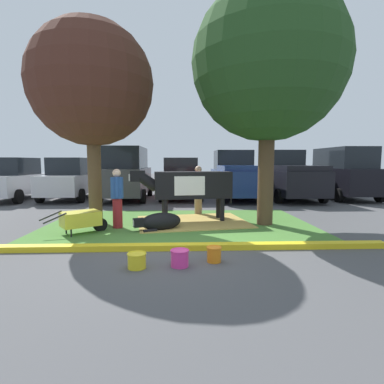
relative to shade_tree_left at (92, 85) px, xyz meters
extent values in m
plane|color=#4C4C4F|center=(2.27, -2.61, -4.03)|extent=(80.00, 80.00, 0.00)
cube|color=#477A33|center=(2.49, -0.29, -4.02)|extent=(7.62, 4.77, 0.02)
cube|color=yellow|center=(2.49, -2.82, -3.97)|extent=(8.82, 0.24, 0.12)
cube|color=tan|center=(2.89, -0.06, -4.00)|extent=(3.54, 2.88, 0.04)
cylinder|color=brown|center=(0.00, 0.00, -2.62)|extent=(0.39, 0.39, 2.81)
sphere|color=#4C281E|center=(0.00, 0.00, 0.03)|extent=(3.53, 3.53, 3.53)
cylinder|color=#4C3823|center=(4.98, -0.43, -2.50)|extent=(0.45, 0.45, 3.04)
sphere|color=#23471E|center=(4.98, -0.43, 0.52)|extent=(4.28, 4.28, 4.28)
cube|color=black|center=(2.91, 0.14, -2.90)|extent=(2.37, 0.96, 0.80)
cube|color=white|center=(2.76, 0.12, -2.90)|extent=(0.98, 0.82, 0.56)
cylinder|color=black|center=(1.59, -0.02, -2.80)|extent=(0.67, 0.39, 0.58)
cube|color=black|center=(1.27, -0.06, -2.62)|extent=(0.47, 0.31, 0.32)
cube|color=white|center=(1.07, -0.08, -2.66)|extent=(0.14, 0.21, 0.20)
cylinder|color=black|center=(2.08, -0.21, -3.66)|extent=(0.14, 0.14, 0.73)
cylinder|color=black|center=(2.02, 0.28, -3.66)|extent=(0.14, 0.14, 0.73)
cylinder|color=black|center=(3.80, -0.01, -3.66)|extent=(0.14, 0.14, 0.73)
cylinder|color=black|center=(3.74, 0.48, -3.66)|extent=(0.14, 0.14, 0.73)
cylinder|color=black|center=(4.10, 0.28, -3.15)|extent=(0.06, 0.06, 0.70)
ellipsoid|color=black|center=(2.01, -1.05, -3.79)|extent=(1.20, 0.85, 0.48)
cube|color=black|center=(1.45, -1.27, -3.77)|extent=(0.33, 0.29, 0.22)
cube|color=silver|center=(1.34, -1.31, -3.77)|extent=(0.09, 0.11, 0.16)
cylinder|color=black|center=(1.75, -1.34, -3.97)|extent=(0.36, 0.22, 0.10)
cylinder|color=maroon|center=(0.80, -0.75, -3.61)|extent=(0.26, 0.26, 0.84)
cylinder|color=#23478C|center=(0.80, -0.75, -2.90)|extent=(0.34, 0.34, 0.58)
sphere|color=beige|center=(0.80, -0.75, -2.50)|extent=(0.23, 0.23, 0.23)
cylinder|color=#23478C|center=(0.76, -0.53, -2.87)|extent=(0.09, 0.09, 0.55)
cylinder|color=#23478C|center=(0.84, -0.97, -2.87)|extent=(0.09, 0.09, 0.55)
cylinder|color=#9E7F5B|center=(3.15, 1.30, -3.59)|extent=(0.26, 0.26, 0.86)
cylinder|color=maroon|center=(3.15, 1.30, -2.87)|extent=(0.34, 0.34, 0.59)
sphere|color=tan|center=(3.15, 1.30, -2.45)|extent=(0.23, 0.23, 0.23)
cylinder|color=maroon|center=(3.36, 1.34, -2.84)|extent=(0.09, 0.09, 0.56)
cylinder|color=maroon|center=(2.93, 1.26, -2.84)|extent=(0.09, 0.09, 0.56)
cube|color=gold|center=(0.01, -1.39, -3.63)|extent=(1.08, 1.01, 0.36)
cylinder|color=black|center=(0.41, -1.10, -3.85)|extent=(0.35, 0.29, 0.36)
cylinder|color=black|center=(-0.37, -1.38, -3.91)|extent=(0.04, 0.04, 0.24)
cylinder|color=black|center=(-0.11, -1.74, -3.91)|extent=(0.04, 0.04, 0.24)
cylinder|color=black|center=(-0.65, -1.58, -3.51)|extent=(0.46, 0.34, 0.23)
cylinder|color=black|center=(-0.40, -1.94, -3.51)|extent=(0.46, 0.34, 0.23)
cylinder|color=yellow|center=(1.77, -3.88, -3.90)|extent=(0.31, 0.31, 0.25)
torus|color=yellow|center=(1.77, -3.88, -3.77)|extent=(0.34, 0.34, 0.02)
cylinder|color=#EA3893|center=(2.51, -3.82, -3.88)|extent=(0.31, 0.31, 0.29)
torus|color=#EA3893|center=(2.51, -3.82, -3.74)|extent=(0.33, 0.33, 0.02)
cylinder|color=orange|center=(3.14, -3.61, -3.89)|extent=(0.26, 0.26, 0.27)
torus|color=orange|center=(3.14, -3.61, -3.75)|extent=(0.28, 0.28, 0.02)
cube|color=silver|center=(-5.42, 5.67, -3.26)|extent=(1.81, 4.40, 0.90)
cube|color=black|center=(-5.42, 5.67, -2.41)|extent=(1.59, 2.20, 0.80)
cylinder|color=black|center=(-6.32, 7.10, -3.71)|extent=(0.22, 0.64, 0.64)
cylinder|color=black|center=(-4.52, 7.10, -3.71)|extent=(0.22, 0.64, 0.64)
cylinder|color=black|center=(-4.52, 4.24, -3.71)|extent=(0.22, 0.64, 0.64)
cube|color=silver|center=(-2.80, 5.94, -3.26)|extent=(1.81, 4.40, 0.90)
cube|color=black|center=(-2.80, 5.94, -2.41)|extent=(1.59, 2.20, 0.80)
cylinder|color=black|center=(-3.70, 7.37, -3.71)|extent=(0.22, 0.64, 0.64)
cylinder|color=black|center=(-1.90, 7.36, -3.71)|extent=(0.22, 0.64, 0.64)
cylinder|color=black|center=(-3.71, 4.51, -3.71)|extent=(0.22, 0.64, 0.64)
cylinder|color=black|center=(-1.91, 4.50, -3.71)|extent=(0.22, 0.64, 0.64)
cube|color=#3D3D42|center=(-0.06, 5.64, -3.11)|extent=(1.91, 4.60, 1.20)
cube|color=black|center=(-0.06, 5.64, -2.01)|extent=(1.68, 3.20, 1.00)
cylinder|color=black|center=(-1.00, 7.13, -3.71)|extent=(0.22, 0.64, 0.64)
cylinder|color=black|center=(0.90, 7.13, -3.71)|extent=(0.22, 0.64, 0.64)
cylinder|color=black|center=(-1.01, 4.14, -3.71)|extent=(0.22, 0.64, 0.64)
cylinder|color=black|center=(0.89, 4.14, -3.71)|extent=(0.22, 0.64, 0.64)
cube|color=red|center=(2.56, 6.07, -3.26)|extent=(1.81, 4.40, 0.90)
cube|color=black|center=(2.56, 6.07, -2.41)|extent=(1.59, 2.20, 0.80)
cylinder|color=black|center=(1.66, 7.50, -3.71)|extent=(0.22, 0.64, 0.64)
cylinder|color=black|center=(3.46, 7.50, -3.71)|extent=(0.22, 0.64, 0.64)
cylinder|color=black|center=(1.66, 4.64, -3.71)|extent=(0.22, 0.64, 0.64)
cylinder|color=black|center=(3.46, 4.64, -3.71)|extent=(0.22, 0.64, 0.64)
cube|color=navy|center=(5.32, 5.90, -3.16)|extent=(2.01, 5.40, 1.10)
cube|color=black|center=(5.32, 6.84, -2.11)|extent=(1.84, 1.80, 1.00)
cube|color=navy|center=(5.32, 4.68, -2.49)|extent=(1.91, 2.70, 0.24)
cylinder|color=black|center=(4.32, 7.65, -3.71)|extent=(0.22, 0.64, 0.64)
cylinder|color=black|center=(6.32, 7.65, -3.71)|extent=(0.22, 0.64, 0.64)
cylinder|color=black|center=(4.31, 4.14, -3.71)|extent=(0.22, 0.64, 0.64)
cylinder|color=black|center=(6.31, 4.14, -3.71)|extent=(0.22, 0.64, 0.64)
cube|color=black|center=(7.85, 5.69, -3.16)|extent=(2.01, 5.40, 1.10)
cube|color=black|center=(7.86, 6.63, -2.11)|extent=(1.84, 1.80, 1.00)
cube|color=black|center=(7.85, 4.47, -2.49)|extent=(1.91, 2.70, 0.24)
cylinder|color=black|center=(6.86, 7.45, -3.71)|extent=(0.22, 0.64, 0.64)
cylinder|color=black|center=(8.86, 7.44, -3.71)|extent=(0.22, 0.64, 0.64)
cylinder|color=black|center=(6.85, 3.94, -3.71)|extent=(0.22, 0.64, 0.64)
cylinder|color=black|center=(8.85, 3.93, -3.71)|extent=(0.22, 0.64, 0.64)
cube|color=black|center=(10.65, 5.68, -3.11)|extent=(1.91, 4.60, 1.20)
cube|color=black|center=(10.65, 5.68, -2.01)|extent=(1.68, 3.20, 1.00)
cylinder|color=black|center=(9.70, 7.18, -3.71)|extent=(0.22, 0.64, 0.64)
cylinder|color=black|center=(11.60, 7.18, -3.71)|extent=(0.22, 0.64, 0.64)
cylinder|color=black|center=(9.69, 4.19, -3.71)|extent=(0.22, 0.64, 0.64)
cylinder|color=black|center=(11.59, 4.19, -3.71)|extent=(0.22, 0.64, 0.64)
camera|label=1|loc=(2.52, -8.91, -2.19)|focal=27.92mm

